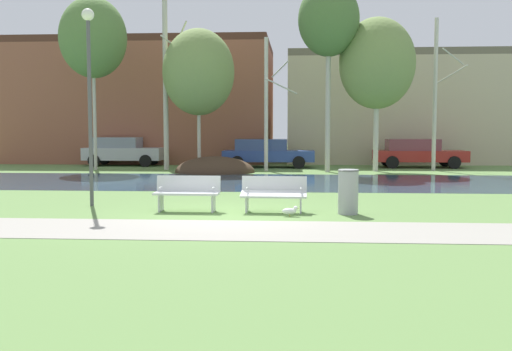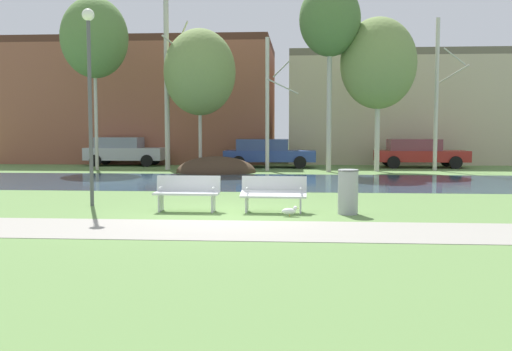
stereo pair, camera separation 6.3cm
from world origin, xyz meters
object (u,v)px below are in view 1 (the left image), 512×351
seagull (290,211)px  streetlamp (89,74)px  trash_bin (348,191)px  parked_van_nearest_silver (123,151)px  bench_right (274,193)px  parked_hatch_third_red (417,153)px  bench_left (187,192)px  parked_sedan_second_blue (266,153)px

seagull → streetlamp: (-5.26, 1.57, 3.32)m
trash_bin → parked_van_nearest_silver: size_ratio=0.25×
bench_right → parked_hatch_third_red: size_ratio=0.34×
bench_left → parked_sedan_second_blue: (1.08, 16.68, 0.31)m
trash_bin → parked_hatch_third_red: bearing=73.9°
streetlamp → parked_sedan_second_blue: 16.47m
parked_sedan_second_blue → trash_bin: bearing=-80.5°
bench_left → parked_sedan_second_blue: bearing=86.3°
streetlamp → trash_bin: bearing=-9.3°
parked_van_nearest_silver → parked_hatch_third_red: bearing=-1.4°
parked_sedan_second_blue → seagull: bearing=-85.2°
trash_bin → parked_sedan_second_blue: bearing=99.5°
parked_sedan_second_blue → parked_hatch_third_red: bearing=3.3°
bench_right → parked_sedan_second_blue: bearing=93.6°
bench_right → streetlamp: 5.76m
bench_left → bench_right: same height
parked_van_nearest_silver → parked_sedan_second_blue: 7.96m
bench_left → parked_hatch_third_red: 19.33m
parked_van_nearest_silver → parked_hatch_third_red: size_ratio=0.91×
trash_bin → bench_right: bearing=173.3°
parked_sedan_second_blue → parked_hatch_third_red: 7.86m
bench_left → trash_bin: size_ratio=1.50×
seagull → bench_left: bearing=164.7°
bench_left → streetlamp: bearing=162.1°
bench_left → parked_van_nearest_silver: (-6.84, 17.53, 0.34)m
trash_bin → parked_van_nearest_silver: (-10.75, 17.74, 0.26)m
trash_bin → parked_sedan_second_blue: (-2.84, 16.89, 0.22)m
parked_hatch_third_red → seagull: bearing=-109.7°
trash_bin → parked_sedan_second_blue: 17.13m
seagull → parked_hatch_third_red: bearing=70.3°
bench_left → bench_right: (2.14, 0.00, 0.00)m
parked_van_nearest_silver → trash_bin: bearing=-58.8°
streetlamp → parked_sedan_second_blue: size_ratio=1.08×
bench_left → parked_van_nearest_silver: size_ratio=0.38×
parked_van_nearest_silver → parked_hatch_third_red: (15.76, -0.39, -0.03)m
bench_right → parked_hatch_third_red: bearing=68.4°
bench_left → trash_bin: (3.92, -0.21, 0.08)m
parked_van_nearest_silver → streetlamp: bearing=-76.1°
streetlamp → bench_left: bearing=-17.9°
bench_left → bench_right: 2.14m
parked_sedan_second_blue → parked_van_nearest_silver: bearing=173.9°
trash_bin → seagull: (-1.37, -0.48, -0.42)m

